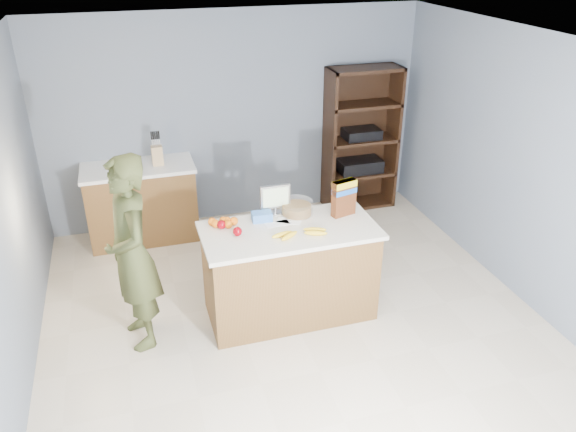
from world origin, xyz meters
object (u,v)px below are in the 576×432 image
object	(u,v)px
shelving_unit	(359,141)
counter_peninsula	(290,275)
tv	(275,198)
person	(132,254)
cereal_box	(344,195)

from	to	relation	value
shelving_unit	counter_peninsula	bearing A→B (deg)	-127.11
shelving_unit	tv	size ratio (longest dim) A/B	6.38
counter_peninsula	tv	xyz separation A→B (m)	(-0.04, 0.33, 0.64)
person	cereal_box	world-z (taller)	person
counter_peninsula	shelving_unit	bearing A→B (deg)	52.89
tv	counter_peninsula	bearing A→B (deg)	-83.17
person	shelving_unit	bearing A→B (deg)	112.99
counter_peninsula	shelving_unit	distance (m)	2.61
shelving_unit	tv	distance (m)	2.35
cereal_box	tv	bearing A→B (deg)	160.37
tv	cereal_box	xyz separation A→B (m)	(0.59, -0.21, 0.04)
person	tv	world-z (taller)	person
counter_peninsula	cereal_box	world-z (taller)	cereal_box
person	cereal_box	bearing A→B (deg)	80.97
person	tv	bearing A→B (deg)	91.19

